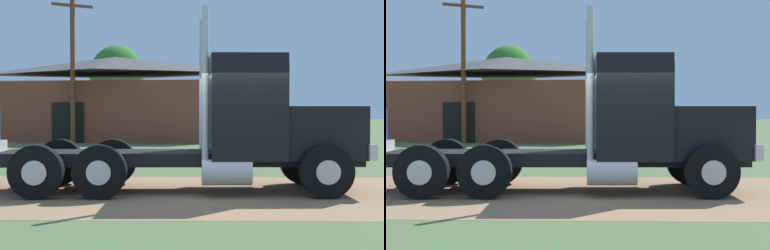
% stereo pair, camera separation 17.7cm
% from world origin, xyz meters
% --- Properties ---
extents(ground_plane, '(200.00, 200.00, 0.00)m').
position_xyz_m(ground_plane, '(0.00, 0.00, 0.00)').
color(ground_plane, '#4F683B').
extents(dirt_track, '(120.00, 5.97, 0.01)m').
position_xyz_m(dirt_track, '(0.00, 0.00, 0.00)').
color(dirt_track, '#97714F').
rests_on(dirt_track, ground_plane).
extents(truck_foreground_white, '(7.86, 2.81, 3.85)m').
position_xyz_m(truck_foreground_white, '(0.15, 0.43, 1.32)').
color(truck_foreground_white, black).
rests_on(truck_foreground_white, ground_plane).
extents(shed_building, '(13.20, 7.80, 4.92)m').
position_xyz_m(shed_building, '(-5.80, 21.58, 2.37)').
color(shed_building, brown).
rests_on(shed_building, ground_plane).
extents(utility_pole_far, '(1.99, 1.20, 7.91)m').
position_xyz_m(utility_pole_far, '(-7.53, 18.15, 4.21)').
color(utility_pole_far, brown).
rests_on(utility_pole_far, ground_plane).
extents(tree_mid, '(4.70, 4.70, 7.39)m').
position_xyz_m(tree_mid, '(-8.07, 37.21, 4.78)').
color(tree_mid, '#513823').
rests_on(tree_mid, ground_plane).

